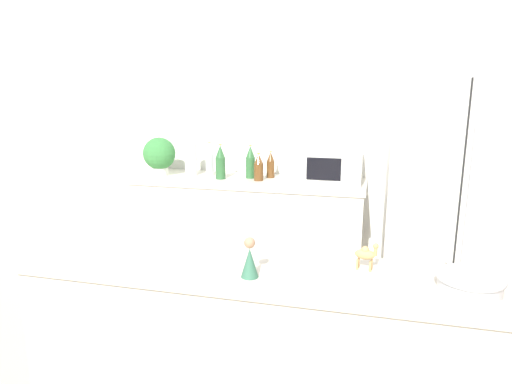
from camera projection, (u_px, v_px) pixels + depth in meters
wall_back at (314, 136)px, 3.96m from camera, size 8.00×0.06×2.55m
back_counter at (249, 231)px, 3.95m from camera, size 1.95×0.63×0.93m
refrigerator at (451, 196)px, 3.42m from camera, size 0.94×0.69×1.78m
bar_counter at (275, 371)px, 2.00m from camera, size 2.21×0.48×0.95m
potted_plant at (159, 155)px, 3.95m from camera, size 0.28×0.28×0.33m
paper_towel_roll at (191, 160)px, 3.96m from camera, size 0.10×0.10×0.28m
microwave at (331, 165)px, 3.66m from camera, size 0.48×0.37×0.28m
back_bottle_0 at (250, 162)px, 3.85m from camera, size 0.08×0.08×0.28m
back_bottle_1 at (210, 159)px, 3.98m from camera, size 0.07×0.07×0.29m
back_bottle_2 at (259, 167)px, 3.75m from camera, size 0.08×0.08×0.23m
back_bottle_3 at (271, 165)px, 3.87m from camera, size 0.07×0.07×0.23m
back_bottle_4 at (220, 162)px, 3.81m from camera, size 0.08×0.08×0.29m
fruit_bowl at (470, 282)px, 1.69m from camera, size 0.24×0.24×0.06m
camel_figurine at (366, 254)px, 1.87m from camera, size 0.10×0.06×0.12m
wise_man_figurine_blue at (250, 260)px, 1.80m from camera, size 0.07×0.07×0.17m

